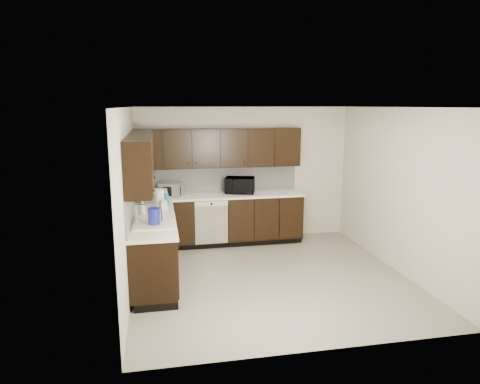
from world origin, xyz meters
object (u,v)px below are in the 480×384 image
sink (153,227)px  storage_bin (153,196)px  microwave (240,185)px  toaster_oven (171,190)px  blue_pitcher (154,217)px

sink → storage_bin: bearing=90.2°
microwave → toaster_oven: microwave is taller
microwave → blue_pitcher: bearing=-112.1°
toaster_oven → storage_bin: toaster_oven is taller
blue_pitcher → microwave: bearing=28.7°
sink → microwave: 2.35m
microwave → blue_pitcher: 2.45m
microwave → toaster_oven: 1.25m
toaster_oven → storage_bin: size_ratio=0.88×
sink → blue_pitcher: size_ratio=3.41×
toaster_oven → blue_pitcher: size_ratio=1.63×
microwave → blue_pitcher: size_ratio=2.19×
storage_bin → blue_pitcher: 1.53m
toaster_oven → microwave: bearing=27.3°
toaster_oven → blue_pitcher: 1.86m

